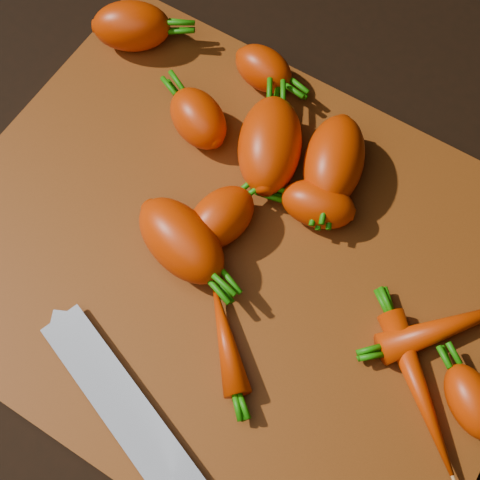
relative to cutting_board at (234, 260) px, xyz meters
The scene contains 15 objects.
ground 0.01m from the cutting_board, ahead, with size 2.00×2.00×0.01m, color black.
cutting_board is the anchor object (origin of this frame).
carrot_0 0.25m from the cutting_board, 145.25° to the left, with size 0.07×0.05×0.05m, color #D73200.
carrot_1 0.13m from the cutting_board, 136.36° to the left, with size 0.07×0.04×0.04m, color #D73200.
carrot_2 0.12m from the cutting_board, 74.59° to the left, with size 0.09×0.05×0.05m, color #D73200.
carrot_3 0.11m from the cutting_board, 103.63° to the left, with size 0.10×0.06×0.06m, color #D73200.
carrot_4 0.09m from the cutting_board, 61.46° to the left, with size 0.06×0.04×0.04m, color #D73200.
carrot_5 0.19m from the cutting_board, 113.47° to the left, with size 0.06×0.04×0.04m, color #D73200.
carrot_6 0.22m from the cutting_board, ahead, with size 0.06×0.04×0.04m, color #D73200.
carrot_7 0.19m from the cutting_board, 11.93° to the left, with size 0.12×0.03×0.03m, color #D73200.
carrot_8 0.19m from the cutting_board, ahead, with size 0.13×0.02×0.02m, color #D73200.
carrot_9 0.08m from the cutting_board, 62.39° to the right, with size 0.09×0.02×0.02m, color #D73200.
carrot_10 0.04m from the cutting_board, 143.19° to the left, with size 0.07×0.04×0.04m, color #D73200.
carrot_11 0.05m from the cutting_board, 154.19° to the right, with size 0.09×0.05×0.05m, color #D73200.
knife 0.16m from the cutting_board, 82.99° to the right, with size 0.31×0.13×0.02m.
Camera 1 is at (0.12, -0.18, 0.54)m, focal length 50.00 mm.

